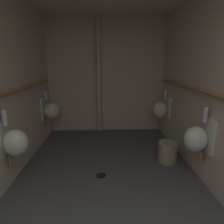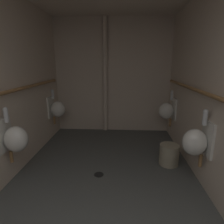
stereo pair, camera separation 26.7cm
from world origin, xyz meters
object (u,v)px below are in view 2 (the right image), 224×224
(urinal_left_mid, at_px, (14,138))
(urinal_right_mid, at_px, (196,141))
(waste_bin, at_px, (169,155))
(urinal_right_far, at_px, (167,110))
(urinal_left_far, at_px, (57,109))
(standpipe_back_wall, at_px, (105,77))
(floor_drain, at_px, (99,174))

(urinal_left_mid, bearing_deg, urinal_right_mid, 0.70)
(urinal_right_mid, height_order, waste_bin, urinal_right_mid)
(urinal_right_far, bearing_deg, urinal_left_far, 179.68)
(urinal_right_mid, distance_m, urinal_right_far, 1.59)
(urinal_left_far, xyz_separation_m, urinal_right_far, (2.31, -0.01, 0.00))
(standpipe_back_wall, height_order, floor_drain, standpipe_back_wall)
(urinal_left_far, height_order, urinal_right_far, same)
(urinal_right_far, distance_m, waste_bin, 1.15)
(urinal_right_far, xyz_separation_m, waste_bin, (-0.17, -1.03, -0.47))
(urinal_right_mid, xyz_separation_m, waste_bin, (-0.17, 0.56, -0.47))
(waste_bin, bearing_deg, urinal_left_far, 154.00)
(waste_bin, bearing_deg, floor_drain, -161.48)
(urinal_left_mid, distance_m, floor_drain, 1.25)
(urinal_left_mid, distance_m, waste_bin, 2.27)
(urinal_right_mid, height_order, floor_drain, urinal_right_mid)
(standpipe_back_wall, height_order, waste_bin, standpipe_back_wall)
(standpipe_back_wall, xyz_separation_m, waste_bin, (1.15, -1.49, -1.11))
(floor_drain, bearing_deg, standpipe_back_wall, 92.07)
(urinal_right_mid, bearing_deg, urinal_left_far, 145.30)
(urinal_right_mid, relative_size, waste_bin, 2.27)
(urinal_right_mid, distance_m, waste_bin, 0.75)
(urinal_left_mid, height_order, urinal_right_mid, same)
(standpipe_back_wall, relative_size, waste_bin, 7.53)
(urinal_right_mid, height_order, urinal_right_far, same)
(urinal_right_far, xyz_separation_m, standpipe_back_wall, (-1.32, 0.45, 0.64))
(urinal_right_far, relative_size, floor_drain, 5.39)
(urinal_right_mid, distance_m, floor_drain, 1.42)
(standpipe_back_wall, relative_size, floor_drain, 17.89)
(urinal_right_mid, bearing_deg, floor_drain, 171.25)
(urinal_right_mid, xyz_separation_m, standpipe_back_wall, (-1.32, 2.04, 0.64))
(urinal_left_far, distance_m, urinal_right_mid, 2.81)
(urinal_left_mid, xyz_separation_m, urinal_left_far, (0.00, 1.63, 0.00))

